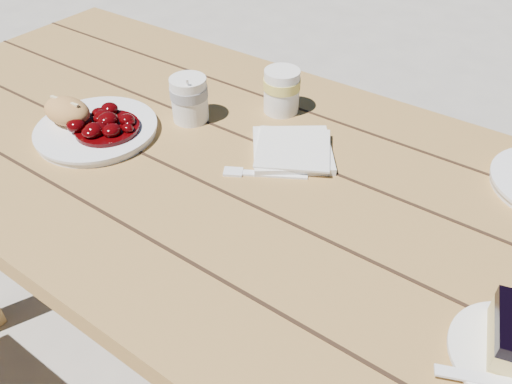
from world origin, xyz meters
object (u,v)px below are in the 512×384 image
Objects in this scene: picnic_table at (294,252)px; bread_roll at (67,111)px; main_plate at (97,130)px; second_cup at (282,91)px; coffee_cup at (189,99)px.

picnic_table is 0.54m from bread_roll.
picnic_table is 8.31× the size of main_plate.
main_plate is 0.39m from second_cup.
coffee_cup is (-0.31, 0.07, 0.21)m from picnic_table.
second_cup reaches higher than picnic_table.
picnic_table is 21.09× the size of coffee_cup.
bread_roll is 1.12× the size of coffee_cup.
bread_roll reaches higher than picnic_table.
second_cup is at bearing 129.44° from picnic_table.
second_cup is (0.31, 0.31, 0.00)m from bread_roll.
bread_roll is (-0.06, -0.02, 0.04)m from main_plate.
main_plate is at bearing -169.18° from picnic_table.
picnic_table is at bearing -50.56° from second_cup.
second_cup is (0.26, 0.29, 0.04)m from main_plate.
coffee_cup and second_cup have the same top height.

